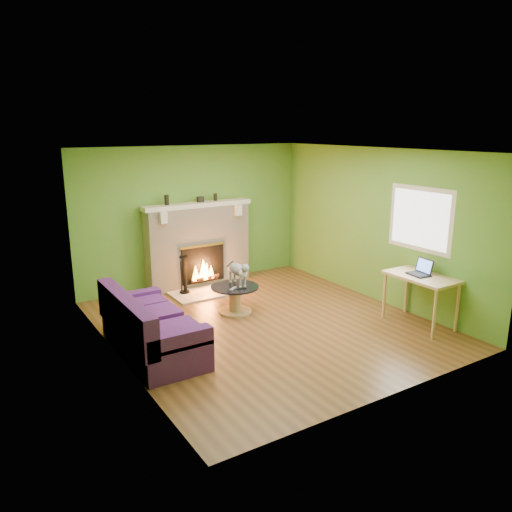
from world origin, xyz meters
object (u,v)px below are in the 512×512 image
(coffee_table, at_px, (235,297))
(cat, at_px, (237,272))
(sofa, at_px, (149,329))
(desk, at_px, (421,282))

(coffee_table, relative_size, cat, 1.17)
(sofa, relative_size, desk, 1.79)
(sofa, height_order, desk, sofa)
(coffee_table, xyz_separation_m, cat, (0.08, 0.05, 0.39))
(sofa, xyz_separation_m, desk, (3.81, -1.25, 0.36))
(sofa, xyz_separation_m, coffee_table, (1.72, 0.70, -0.07))
(coffee_table, bearing_deg, cat, 32.01)
(cat, bearing_deg, desk, -43.35)
(desk, bearing_deg, coffee_table, 136.93)
(coffee_table, height_order, desk, desk)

